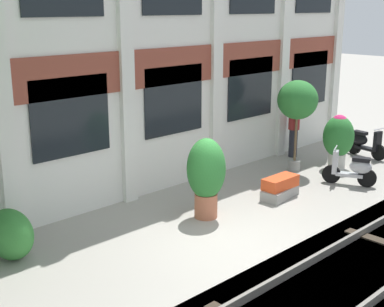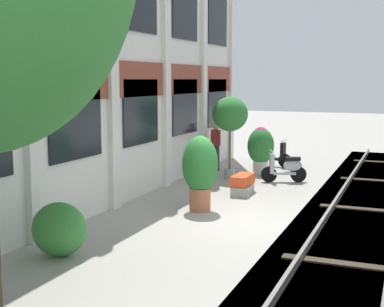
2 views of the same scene
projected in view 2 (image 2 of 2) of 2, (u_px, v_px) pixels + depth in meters
The scene contains 11 objects.
ground_plane at pixel (236, 221), 11.81m from camera, with size 80.00×80.00×0.00m, color #9E998E.
apartment_facade at pixel (101, 54), 12.57m from camera, with size 18.04×0.64×7.38m.
rail_tracks at pixel (355, 240), 10.86m from camera, with size 25.68×2.80×0.43m.
potted_plant_low_pan at pixel (230, 116), 16.62m from camera, with size 1.11×1.11×2.56m.
potted_plant_ribbed_drum at pixel (261, 147), 17.47m from camera, with size 0.87×0.87×1.56m.
potted_plant_square_trough at pixel (243, 185), 14.53m from camera, with size 1.13×0.62×0.53m.
potted_plant_fluted_column at pixel (200, 169), 12.58m from camera, with size 0.85×0.85×1.80m.
scooter_near_curb at pixel (271, 154), 19.10m from camera, with size 0.50×1.38×0.98m.
scooter_second_parked at pixel (286, 168), 16.16m from camera, with size 0.73×1.30×0.98m.
resident_by_doorway at pixel (216, 145), 18.18m from camera, with size 0.36×0.44×1.61m.
topiary_hedge at pixel (59, 229), 9.38m from camera, with size 0.97×0.70×0.97m, color #388438.
Camera 2 is at (-10.99, -3.49, 3.11)m, focal length 50.00 mm.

